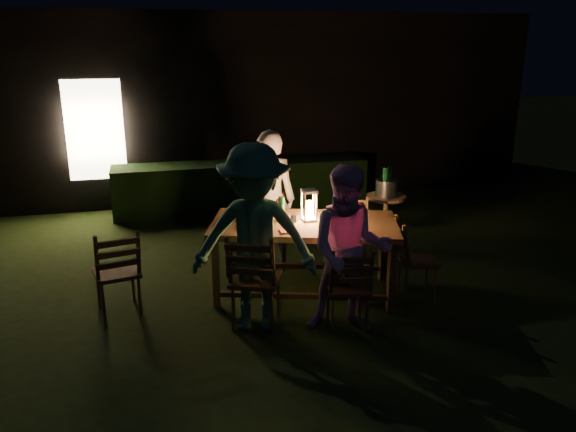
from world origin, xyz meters
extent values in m
plane|color=black|center=(0.00, 0.00, 0.00)|extent=(40.00, 40.00, 0.00)
cube|color=black|center=(0.00, 6.20, 1.60)|extent=(10.00, 4.00, 3.20)
cube|color=#FFE5B2|center=(-2.80, 4.21, 1.35)|extent=(0.90, 0.06, 1.60)
cube|color=black|center=(-0.50, 3.75, 0.40)|extent=(4.20, 0.70, 0.80)
cube|color=#4F2F1A|center=(-0.41, 0.27, 0.80)|extent=(2.21, 1.56, 0.07)
cube|color=#4F2F1A|center=(-1.41, 0.15, 0.37)|extent=(0.08, 0.08, 0.74)
cube|color=#4F2F1A|center=(-1.16, 0.94, 0.37)|extent=(0.08, 0.08, 0.74)
cube|color=#4F2F1A|center=(0.34, -0.40, 0.37)|extent=(0.08, 0.08, 0.74)
cube|color=#4F2F1A|center=(0.59, 0.38, 0.37)|extent=(0.08, 0.08, 0.74)
cube|color=#4F2F1A|center=(-1.06, -0.31, 0.47)|extent=(0.60, 0.59, 0.04)
cube|color=#4F2F1A|center=(-1.14, -0.50, 0.77)|extent=(0.48, 0.33, 0.54)
cube|color=#4F2F1A|center=(-0.20, -0.58, 0.41)|extent=(0.47, 0.45, 0.04)
cube|color=#4F2F1A|center=(-0.24, -0.76, 0.67)|extent=(0.42, 0.21, 0.48)
cube|color=#4F2F1A|center=(-0.61, 1.12, 0.43)|extent=(0.49, 0.48, 0.04)
cube|color=#4F2F1A|center=(-0.57, 1.29, 0.70)|extent=(0.44, 0.22, 0.49)
cube|color=#4F2F1A|center=(0.34, 0.82, 0.41)|extent=(0.52, 0.51, 0.04)
cube|color=#4F2F1A|center=(0.41, 0.97, 0.66)|extent=(0.42, 0.28, 0.47)
cube|color=#4F2F1A|center=(0.78, -0.11, 0.42)|extent=(0.47, 0.48, 0.04)
cube|color=#4F2F1A|center=(0.61, -0.07, 0.68)|extent=(0.22, 0.43, 0.48)
cube|color=#4F2F1A|center=(-2.40, 0.27, 0.45)|extent=(0.51, 0.50, 0.04)
cube|color=#4F2F1A|center=(-2.36, 0.08, 0.73)|extent=(0.46, 0.23, 0.51)
imported|color=beige|center=(-0.59, 1.18, 0.86)|extent=(0.72, 0.58, 1.72)
imported|color=#DC97CF|center=(-0.23, -0.65, 0.82)|extent=(0.95, 0.83, 1.64)
imported|color=#387054|center=(-1.08, -0.38, 0.92)|extent=(1.34, 1.01, 1.84)
cube|color=white|center=(-0.34, 0.30, 0.85)|extent=(0.15, 0.15, 0.03)
cube|color=white|center=(-0.34, 0.30, 1.17)|extent=(0.16, 0.16, 0.03)
cylinder|color=#FF9E3F|center=(-0.34, 0.30, 0.97)|extent=(0.09, 0.09, 0.18)
cylinder|color=white|center=(-0.87, 0.64, 0.84)|extent=(0.25, 0.25, 0.01)
cylinder|color=white|center=(-1.00, 0.22, 0.84)|extent=(0.25, 0.25, 0.01)
cylinder|color=white|center=(0.09, 0.34, 0.84)|extent=(0.25, 0.25, 0.01)
cylinder|color=white|center=(-0.04, -0.08, 0.84)|extent=(0.25, 0.25, 0.01)
cylinder|color=#0F471E|center=(-0.65, 0.34, 0.98)|extent=(0.07, 0.07, 0.28)
cube|color=red|center=(-0.65, 0.01, 0.84)|extent=(0.18, 0.14, 0.01)
cube|color=red|center=(0.03, -0.19, 0.84)|extent=(0.18, 0.14, 0.01)
cube|color=black|center=(-1.09, 0.17, 0.84)|extent=(0.14, 0.07, 0.01)
cylinder|color=#937249|center=(1.09, 1.46, 0.70)|extent=(0.54, 0.54, 0.04)
cylinder|color=#937249|center=(1.09, 1.46, 0.35)|extent=(0.06, 0.06, 0.70)
cylinder|color=#A5A8AD|center=(1.09, 1.46, 0.83)|extent=(0.30, 0.30, 0.22)
cylinder|color=#0F471E|center=(1.04, 1.42, 0.88)|extent=(0.07, 0.07, 0.32)
cylinder|color=#0F471E|center=(1.14, 1.50, 0.88)|extent=(0.07, 0.07, 0.32)
camera|label=1|loc=(-2.01, -5.31, 2.71)|focal=35.00mm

